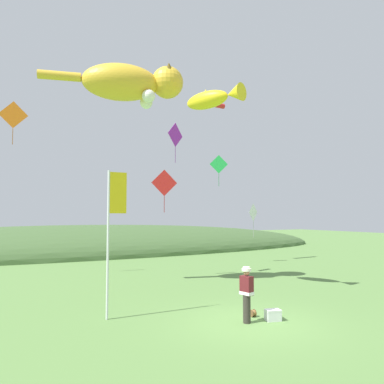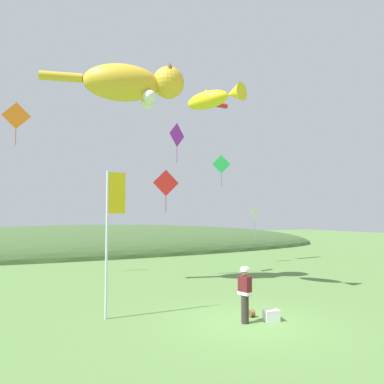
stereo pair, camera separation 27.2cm
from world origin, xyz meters
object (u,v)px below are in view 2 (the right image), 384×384
at_px(festival_attendant, 245,293).
at_px(festival_banner_pole, 111,221).
at_px(kite_diamond_green, 221,164).
at_px(kite_diamond_red, 166,183).
at_px(kite_diamond_white, 255,213).
at_px(kite_spool, 251,313).
at_px(kite_giant_cat, 132,84).
at_px(kite_tube_streamer, 213,104).
at_px(kite_fish_windsock, 213,98).
at_px(picnic_cooler, 271,315).
at_px(kite_diamond_orange, 16,116).
at_px(kite_diamond_violet, 177,135).

relative_size(festival_attendant, festival_banner_pole, 0.36).
relative_size(kite_diamond_green, kite_diamond_red, 0.93).
bearing_deg(kite_diamond_green, kite_diamond_red, -149.83).
bearing_deg(kite_diamond_white, kite_spool, -127.43).
bearing_deg(kite_giant_cat, kite_tube_streamer, 35.05).
bearing_deg(kite_diamond_white, festival_attendant, -128.63).
distance_m(festival_banner_pole, kite_fish_windsock, 7.78).
xyz_separation_m(festival_attendant, picnic_cooler, (0.91, -0.18, -0.77)).
bearing_deg(kite_fish_windsock, kite_diamond_white, 29.23).
height_order(kite_giant_cat, kite_tube_streamer, kite_tube_streamer).
xyz_separation_m(kite_diamond_green, kite_diamond_orange, (-13.07, 0.37, 1.96)).
relative_size(kite_diamond_white, kite_diamond_orange, 0.78).
height_order(festival_attendant, kite_spool, festival_attendant).
distance_m(picnic_cooler, kite_diamond_red, 10.50).
xyz_separation_m(kite_giant_cat, kite_diamond_green, (8.04, 4.80, -2.93)).
relative_size(kite_spool, kite_giant_cat, 0.04).
relative_size(festival_attendant, kite_diamond_violet, 0.78).
xyz_separation_m(festival_banner_pole, kite_diamond_violet, (5.36, 6.47, 4.71)).
bearing_deg(kite_tube_streamer, kite_fish_windsock, -119.85).
xyz_separation_m(kite_giant_cat, kite_tube_streamer, (7.72, 5.42, 1.52)).
xyz_separation_m(picnic_cooler, kite_diamond_green, (5.69, 12.44, 6.81)).
xyz_separation_m(picnic_cooler, kite_diamond_red, (0.14, 9.22, 5.02)).
xyz_separation_m(kite_diamond_white, kite_diamond_red, (-4.23, 2.44, 1.64)).
xyz_separation_m(kite_tube_streamer, kite_diamond_orange, (-12.75, -0.25, -2.50)).
bearing_deg(kite_diamond_green, kite_spool, -116.98).
distance_m(kite_fish_windsock, kite_tube_streamer, 10.09).
bearing_deg(kite_diamond_violet, festival_attendant, -100.56).
bearing_deg(picnic_cooler, kite_tube_streamer, 67.66).
bearing_deg(kite_tube_streamer, kite_diamond_orange, -178.89).
height_order(festival_attendant, kite_fish_windsock, kite_fish_windsock).
height_order(festival_attendant, kite_giant_cat, kite_giant_cat).
height_order(kite_fish_windsock, kite_diamond_white, kite_fish_windsock).
bearing_deg(kite_tube_streamer, festival_attendant, -115.97).
bearing_deg(kite_diamond_white, kite_diamond_red, 150.07).
height_order(festival_banner_pole, kite_diamond_violet, kite_diamond_violet).
relative_size(festival_banner_pole, kite_diamond_green, 2.25).
bearing_deg(kite_giant_cat, kite_fish_windsock, -46.29).
bearing_deg(festival_attendant, kite_diamond_green, 61.73).
bearing_deg(kite_tube_streamer, kite_diamond_red, -143.66).
bearing_deg(kite_diamond_white, kite_diamond_green, 76.89).
xyz_separation_m(kite_spool, kite_giant_cat, (-2.06, 6.96, 9.80)).
height_order(kite_spool, kite_diamond_orange, kite_diamond_orange).
distance_m(festival_attendant, festival_banner_pole, 5.00).
bearing_deg(festival_banner_pole, festival_attendant, -33.85).
distance_m(festival_attendant, kite_tube_streamer, 17.77).
height_order(picnic_cooler, festival_banner_pole, festival_banner_pole).
distance_m(kite_fish_windsock, kite_diamond_orange, 11.38).
distance_m(kite_tube_streamer, kite_diamond_green, 4.51).
relative_size(kite_diamond_orange, kite_diamond_red, 1.02).
bearing_deg(kite_diamond_orange, festival_attendant, -62.89).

